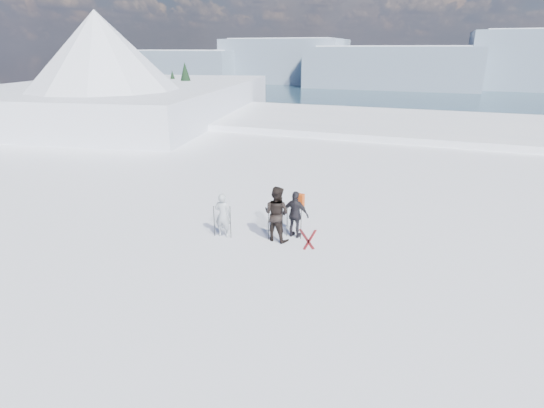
{
  "coord_description": "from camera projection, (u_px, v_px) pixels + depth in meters",
  "views": [
    {
      "loc": [
        2.48,
        -9.08,
        6.42
      ],
      "look_at": [
        -2.03,
        3.0,
        1.68
      ],
      "focal_mm": 28.0,
      "sensor_mm": 36.0,
      "label": 1
    }
  ],
  "objects": [
    {
      "name": "skis_loose",
      "position": [
        308.0,
        239.0,
        15.16
      ],
      "size": [
        0.98,
        1.7,
        0.03
      ],
      "color": "black",
      "rests_on": "ground"
    },
    {
      "name": "skier_pack",
      "position": [
        296.0,
        214.0,
        15.1
      ],
      "size": [
        1.06,
        0.56,
        1.72
      ],
      "primitive_type": "imported",
      "rotation": [
        0.0,
        0.0,
        3.0
      ],
      "color": "black",
      "rests_on": "ground"
    },
    {
      "name": "skier_grey",
      "position": [
        223.0,
        215.0,
        15.15
      ],
      "size": [
        0.63,
        0.44,
        1.64
      ],
      "primitive_type": "imported",
      "rotation": [
        0.0,
        0.0,
        3.23
      ],
      "color": "#9EA6AD",
      "rests_on": "ground"
    },
    {
      "name": "far_mountain_range",
      "position": [
        469.0,
        64.0,
        403.69
      ],
      "size": [
        770.0,
        110.0,
        53.0
      ],
      "color": "slate",
      "rests_on": "ground"
    },
    {
      "name": "backpack",
      "position": [
        299.0,
        183.0,
        14.92
      ],
      "size": [
        0.39,
        0.26,
        0.48
      ],
      "primitive_type": "cube",
      "rotation": [
        0.0,
        0.0,
        3.0
      ],
      "color": "#C24512",
      "rests_on": "skier_pack"
    },
    {
      "name": "ski_poles",
      "position": [
        264.0,
        223.0,
        15.03
      ],
      "size": [
        3.03,
        0.94,
        1.34
      ],
      "color": "black",
      "rests_on": "ground"
    },
    {
      "name": "lake_basin",
      "position": [
        393.0,
        195.0,
        39.64
      ],
      "size": [
        820.0,
        820.0,
        71.62
      ],
      "color": "white",
      "rests_on": "ground"
    },
    {
      "name": "skier_dark",
      "position": [
        277.0,
        214.0,
        14.81
      ],
      "size": [
        1.1,
        0.93,
        1.99
      ],
      "primitive_type": "imported",
      "rotation": [
        0.0,
        0.0,
        2.94
      ],
      "color": "black",
      "rests_on": "ground"
    },
    {
      "name": "near_ridge",
      "position": [
        147.0,
        144.0,
        46.73
      ],
      "size": [
        31.37,
        35.68,
        25.62
      ],
      "color": "white",
      "rests_on": "ground"
    }
  ]
}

